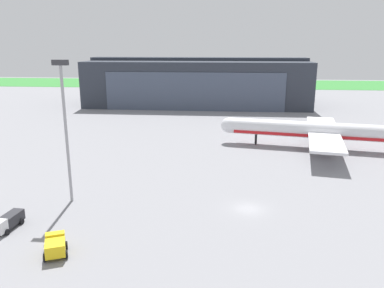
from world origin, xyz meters
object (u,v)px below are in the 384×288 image
object	(u,v)px
apron_light_mast	(65,123)
airliner_far_left	(320,131)
fuel_bowser	(7,221)
maintenance_hangar	(198,82)
pushback_tractor	(55,245)

from	to	relation	value
apron_light_mast	airliner_far_left	bearing A→B (deg)	37.68
airliner_far_left	fuel_bowser	bearing A→B (deg)	-138.02
airliner_far_left	fuel_bowser	world-z (taller)	airliner_far_left
maintenance_hangar	fuel_bowser	size ratio (longest dim) A/B	16.39
fuel_bowser	maintenance_hangar	bearing A→B (deg)	81.66
fuel_bowser	pushback_tractor	bearing A→B (deg)	-31.21
airliner_far_left	pushback_tractor	size ratio (longest dim) A/B	11.05
pushback_tractor	airliner_far_left	bearing A→B (deg)	50.94
airliner_far_left	fuel_bowser	distance (m)	67.73
maintenance_hangar	pushback_tractor	world-z (taller)	maintenance_hangar
airliner_far_left	pushback_tractor	xyz separation A→B (m)	(-41.20, -50.76, -3.05)
fuel_bowser	apron_light_mast	world-z (taller)	apron_light_mast
maintenance_hangar	apron_light_mast	world-z (taller)	apron_light_mast
airliner_far_left	pushback_tractor	bearing A→B (deg)	-129.06
maintenance_hangar	airliner_far_left	xyz separation A→B (m)	(33.86, -66.90, -4.65)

